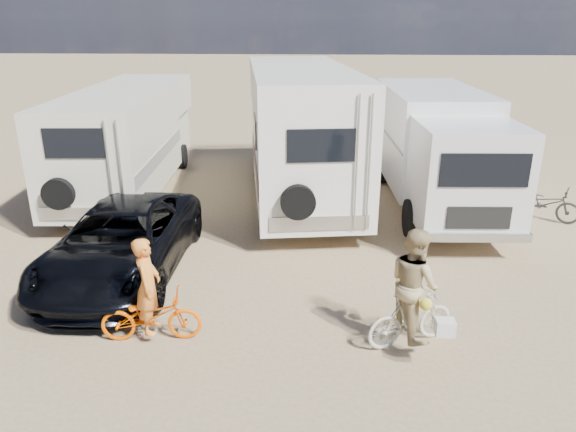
# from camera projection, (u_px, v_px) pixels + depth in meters

# --- Properties ---
(ground) EXTENTS (140.00, 140.00, 0.00)m
(ground) POSITION_uv_depth(u_px,v_px,m) (279.00, 318.00, 9.67)
(ground) COLOR tan
(ground) RESTS_ON ground
(rv_main) EXTENTS (3.74, 8.48, 3.78)m
(rv_main) POSITION_uv_depth(u_px,v_px,m) (300.00, 135.00, 15.39)
(rv_main) COLOR white
(rv_main) RESTS_ON ground
(rv_left) EXTENTS (2.96, 8.55, 3.08)m
(rv_left) POSITION_uv_depth(u_px,v_px,m) (129.00, 141.00, 16.30)
(rv_left) COLOR white
(rv_left) RESTS_ON ground
(box_truck) EXTENTS (2.76, 7.65, 3.16)m
(box_truck) POSITION_uv_depth(u_px,v_px,m) (438.00, 152.00, 14.85)
(box_truck) COLOR silver
(box_truck) RESTS_ON ground
(dark_suv) EXTENTS (2.42, 5.24, 1.46)m
(dark_suv) POSITION_uv_depth(u_px,v_px,m) (122.00, 242.00, 11.09)
(dark_suv) COLOR black
(dark_suv) RESTS_ON ground
(bike_man) EXTENTS (1.71, 0.76, 0.87)m
(bike_man) POSITION_uv_depth(u_px,v_px,m) (151.00, 316.00, 8.89)
(bike_man) COLOR #EF5A00
(bike_man) RESTS_ON ground
(bike_woman) EXTENTS (1.62, 1.05, 0.95)m
(bike_woman) POSITION_uv_depth(u_px,v_px,m) (411.00, 318.00, 8.76)
(bike_woman) COLOR beige
(bike_woman) RESTS_ON ground
(rider_man) EXTENTS (0.46, 0.64, 1.65)m
(rider_man) POSITION_uv_depth(u_px,v_px,m) (149.00, 295.00, 8.76)
(rider_man) COLOR orange
(rider_man) RESTS_ON ground
(rider_woman) EXTENTS (1.01, 1.11, 1.86)m
(rider_woman) POSITION_uv_depth(u_px,v_px,m) (413.00, 293.00, 8.61)
(rider_woman) COLOR tan
(rider_woman) RESTS_ON ground
(bike_parked) EXTENTS (1.80, 1.43, 0.91)m
(bike_parked) POSITION_uv_depth(u_px,v_px,m) (545.00, 203.00, 14.20)
(bike_parked) COLOR #292C2A
(bike_parked) RESTS_ON ground
(cooler) EXTENTS (0.65, 0.49, 0.49)m
(cooler) POSITION_uv_depth(u_px,v_px,m) (288.00, 221.00, 13.52)
(cooler) COLOR #295596
(cooler) RESTS_ON ground
(crate) EXTENTS (0.52, 0.52, 0.33)m
(crate) POSITION_uv_depth(u_px,v_px,m) (369.00, 219.00, 13.92)
(crate) COLOR olive
(crate) RESTS_ON ground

